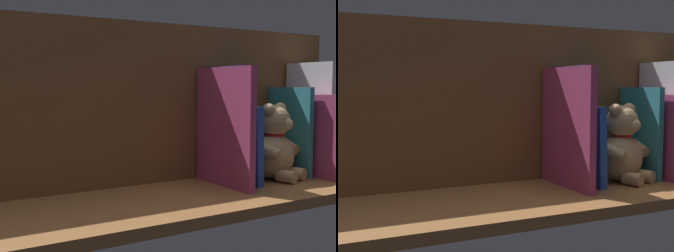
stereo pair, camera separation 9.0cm
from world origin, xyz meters
The scene contains 9 objects.
ground_plane centered at (0.00, 0.00, -1.10)cm, with size 113.12×30.83×2.20cm, color brown.
shelf_back_panel centered at (0.00, -13.16, 18.05)cm, with size 113.12×1.50×36.11cm, color brown.
dictionary_thick_white centered at (-46.40, -4.38, 13.96)cm, with size 5.63×15.06×27.92cm, color white.
book_0 centered at (-41.25, -1.91, 9.99)cm, with size 2.71×20.21×19.99cm, color #B23F72.
book_1 centered at (-38.19, -4.97, 10.87)cm, with size 1.43×14.09×21.73cm, color teal.
teddy_bear centered at (-30.59, -2.09, 7.94)cm, with size 13.91×13.66×18.05cm.
book_2 centered at (-21.10, -4.26, 8.77)cm, with size 1.81×15.50×17.54cm, color blue.
book_3 centered at (-18.41, -5.18, 13.21)cm, with size 1.61×13.66×26.42cm, color blue.
book_4 centered at (-15.80, -2.46, 13.06)cm, with size 1.63×19.11×26.12cm, color #B23F72.
Camera 2 is at (37.42, 81.05, 21.98)cm, focal length 48.63 mm.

